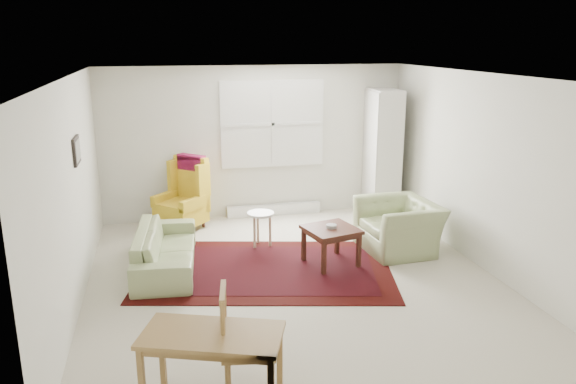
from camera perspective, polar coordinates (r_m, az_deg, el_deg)
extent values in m
cube|color=beige|center=(7.11, 0.55, -8.82)|extent=(5.00, 5.50, 0.01)
cube|color=white|center=(6.50, 0.61, 11.74)|extent=(5.00, 5.50, 0.01)
cube|color=silver|center=(9.33, -3.41, 5.05)|extent=(5.00, 0.04, 2.50)
cube|color=silver|center=(4.21, 9.52, -8.06)|extent=(5.00, 0.04, 2.50)
cube|color=silver|center=(6.59, -21.07, -0.29)|extent=(0.04, 5.50, 2.50)
cube|color=silver|center=(7.66, 19.08, 1.98)|extent=(0.04, 5.50, 2.50)
cube|color=white|center=(9.31, -1.59, 6.93)|extent=(1.72, 0.06, 1.42)
cube|color=white|center=(9.31, -1.59, 6.93)|extent=(1.60, 0.02, 1.30)
cube|color=silver|center=(9.58, -1.45, -1.80)|extent=(1.60, 0.12, 0.18)
cube|color=black|center=(6.98, -20.69, 3.96)|extent=(0.03, 0.42, 0.32)
cube|color=#A5904C|center=(6.98, -20.57, 3.97)|extent=(0.01, 0.34, 0.24)
imported|color=#8A9765|center=(7.46, -12.38, -4.91)|extent=(0.88, 1.91, 0.75)
imported|color=#8A9765|center=(8.05, 11.21, -2.95)|extent=(1.03, 1.16, 0.85)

